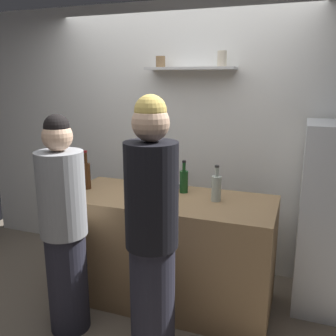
{
  "coord_description": "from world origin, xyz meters",
  "views": [
    {
      "loc": [
        1.13,
        -2.23,
        1.9
      ],
      "look_at": [
        0.14,
        0.48,
        1.18
      ],
      "focal_mm": 39.23,
      "sensor_mm": 36.0,
      "label": 1
    }
  ],
  "objects": [
    {
      "name": "baking_pan",
      "position": [
        -0.02,
        0.65,
        0.96
      ],
      "size": [
        0.34,
        0.24,
        0.05
      ],
      "primitive_type": "cube",
      "color": "gray",
      "rests_on": "counter"
    },
    {
      "name": "water_bottle_plastic",
      "position": [
        0.03,
        0.39,
        1.02
      ],
      "size": [
        0.09,
        0.09,
        0.2
      ],
      "color": "silver",
      "rests_on": "counter"
    },
    {
      "name": "person_blonde",
      "position": [
        0.29,
        -0.23,
        0.91
      ],
      "size": [
        0.34,
        0.34,
        1.8
      ],
      "rotation": [
        0.0,
        0.0,
        0.46
      ],
      "color": "#262633",
      "rests_on": "ground"
    },
    {
      "name": "ground_plane",
      "position": [
        0.0,
        0.0,
        0.0
      ],
      "size": [
        5.28,
        5.28,
        0.0
      ],
      "primitive_type": "plane",
      "color": "#726656"
    },
    {
      "name": "wine_bottle_pale_glass",
      "position": [
        0.53,
        0.53,
        1.05
      ],
      "size": [
        0.08,
        0.08,
        0.29
      ],
      "color": "#B2BFB2",
      "rests_on": "counter"
    },
    {
      "name": "back_wall_assembly",
      "position": [
        0.0,
        1.25,
        1.3
      ],
      "size": [
        4.8,
        0.32,
        2.6
      ],
      "color": "white",
      "rests_on": "ground"
    },
    {
      "name": "utensil_holder",
      "position": [
        0.17,
        0.21,
        0.99
      ],
      "size": [
        0.1,
        0.1,
        0.21
      ],
      "color": "#B2B2B7",
      "rests_on": "counter"
    },
    {
      "name": "wine_bottle_green_glass",
      "position": [
        0.22,
        0.65,
        1.04
      ],
      "size": [
        0.07,
        0.07,
        0.28
      ],
      "color": "#19471E",
      "rests_on": "counter"
    },
    {
      "name": "wine_bottle_amber_glass",
      "position": [
        -0.62,
        0.46,
        1.06
      ],
      "size": [
        0.07,
        0.07,
        0.34
      ],
      "color": "#472814",
      "rests_on": "counter"
    },
    {
      "name": "person_grey_hoodie",
      "position": [
        -0.44,
        -0.15,
        0.82
      ],
      "size": [
        0.34,
        0.34,
        1.66
      ],
      "rotation": [
        0.0,
        0.0,
        5.9
      ],
      "color": "#262633",
      "rests_on": "ground"
    },
    {
      "name": "counter",
      "position": [
        0.14,
        0.48,
        0.47
      ],
      "size": [
        1.75,
        0.75,
        0.93
      ],
      "primitive_type": "cube",
      "color": "#9E7A51",
      "rests_on": "ground"
    }
  ]
}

